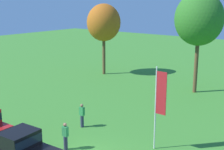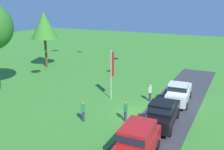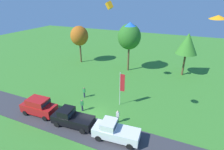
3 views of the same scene
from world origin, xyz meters
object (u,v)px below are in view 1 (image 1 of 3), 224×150
(person_watching_sky, at_px, (82,115))
(tree_center_back, at_px, (104,23))
(tree_left_of_center, at_px, (199,19))
(flag_banner, at_px, (159,99))
(person_on_lawn, at_px, (65,136))

(person_watching_sky, height_order, tree_center_back, tree_center_back)
(tree_center_back, bearing_deg, tree_left_of_center, -2.29)
(tree_center_back, distance_m, tree_left_of_center, 11.87)
(tree_left_of_center, xyz_separation_m, flag_banner, (3.25, -12.74, -3.81))
(person_watching_sky, relative_size, tree_left_of_center, 0.18)
(person_watching_sky, xyz_separation_m, flag_banner, (5.92, 0.29, 2.33))
(tree_center_back, xyz_separation_m, flag_banner, (15.09, -13.21, -2.94))
(tree_center_back, xyz_separation_m, tree_left_of_center, (11.83, -0.47, 0.87))
(person_watching_sky, relative_size, flag_banner, 0.34)
(person_watching_sky, distance_m, flag_banner, 6.36)
(person_watching_sky, height_order, person_on_lawn, same)
(tree_center_back, bearing_deg, person_on_lawn, -57.05)
(person_on_lawn, distance_m, flag_banner, 5.97)
(person_on_lawn, height_order, tree_left_of_center, tree_left_of_center)
(flag_banner, bearing_deg, tree_center_back, 138.79)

